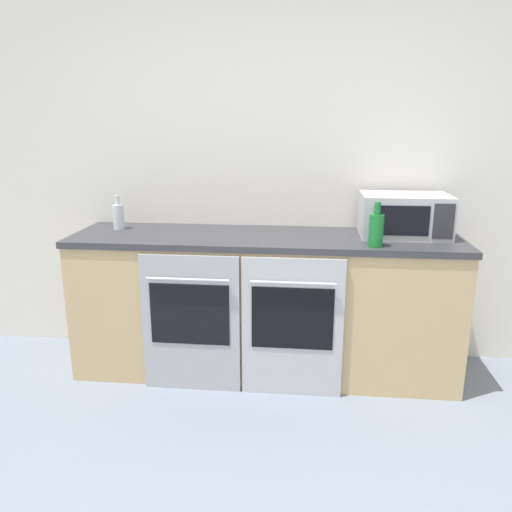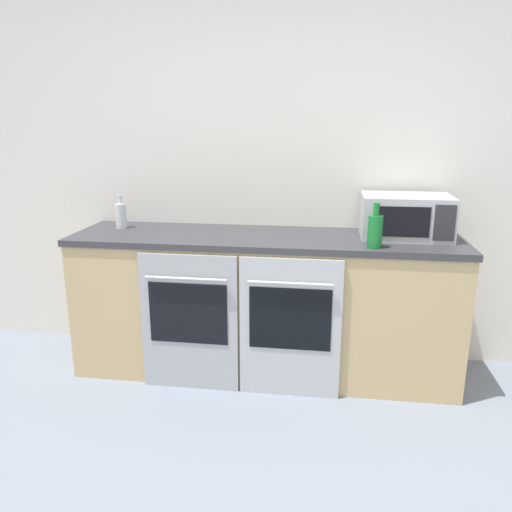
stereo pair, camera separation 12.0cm
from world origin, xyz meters
TOP-DOWN VIEW (x-y plane):
  - wall_back at (0.00, 2.07)m, footprint 10.00×0.06m
  - counter_back at (0.00, 1.74)m, footprint 2.44×0.64m
  - oven_left at (-0.42, 1.42)m, footprint 0.60×0.06m
  - oven_right at (0.19, 1.42)m, footprint 0.60×0.06m
  - microwave at (0.86, 1.81)m, footprint 0.53×0.37m
  - bottle_clear at (-0.98, 1.82)m, footprint 0.07×0.07m
  - bottle_green at (0.65, 1.51)m, footprint 0.08×0.08m

SIDE VIEW (x-z plane):
  - oven_left at x=-0.42m, z-range 0.01..0.87m
  - oven_right at x=0.19m, z-range 0.01..0.87m
  - counter_back at x=0.00m, z-range 0.00..0.92m
  - bottle_clear at x=-0.98m, z-range 0.89..1.12m
  - bottle_green at x=0.65m, z-range 0.89..1.15m
  - microwave at x=0.86m, z-range 0.92..1.18m
  - wall_back at x=0.00m, z-range 0.00..2.60m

